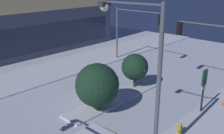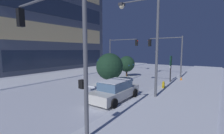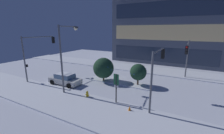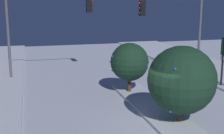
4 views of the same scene
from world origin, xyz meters
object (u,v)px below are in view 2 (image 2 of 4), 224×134
decorated_tree_median (110,67)px  traffic_light_corner_near_right (166,49)px  car_near (115,91)px  street_lamp_arched (146,33)px  fire_hydrant (163,85)px  decorated_tree_left_of_median (127,64)px  parking_info_sign (171,66)px  traffic_light_corner_far_right (121,48)px  traffic_light_corner_near_left (53,36)px  construction_cone (181,79)px

decorated_tree_median → traffic_light_corner_near_right: bearing=-24.0°
car_near → street_lamp_arched: 5.05m
traffic_light_corner_near_right → decorated_tree_median: bearing=66.0°
street_lamp_arched → fire_hydrant: 5.74m
decorated_tree_median → decorated_tree_left_of_median: (4.90, 0.70, -0.11)m
parking_info_sign → car_near: bearing=84.3°
traffic_light_corner_far_right → traffic_light_corner_near_right: bearing=-13.6°
fire_hydrant → traffic_light_corner_near_left: bearing=169.2°
fire_hydrant → parking_info_sign: size_ratio=0.25×
traffic_light_corner_near_left → decorated_tree_left_of_median: size_ratio=2.18×
traffic_light_corner_far_right → parking_info_sign: (-5.57, -10.23, -2.12)m
decorated_tree_left_of_median → traffic_light_corner_near_right: bearing=-53.1°
fire_hydrant → decorated_tree_median: (-1.29, 5.50, 1.59)m
traffic_light_corner_far_right → fire_hydrant: bearing=-40.4°
construction_cone → car_near: bearing=166.5°
traffic_light_corner_near_left → construction_cone: 16.36m
fire_hydrant → construction_cone: bearing=-5.7°
traffic_light_corner_near_right → parking_info_sign: (-3.48, -1.57, -1.95)m
traffic_light_corner_far_right → traffic_light_corner_near_right: 8.90m
traffic_light_corner_near_left → parking_info_sign: size_ratio=2.07×
fire_hydrant → construction_cone: size_ratio=1.43×
parking_info_sign → decorated_tree_left_of_median: 5.91m
traffic_light_corner_far_right → traffic_light_corner_near_left: (-19.40, -8.53, 0.34)m
street_lamp_arched → parking_info_sign: bearing=-98.2°
car_near → decorated_tree_left_of_median: 9.91m
fire_hydrant → traffic_light_corner_far_right: bearing=49.6°
traffic_light_corner_near_right → street_lamp_arched: street_lamp_arched is taller
car_near → traffic_light_corner_far_right: bearing=30.1°
decorated_tree_median → traffic_light_corner_far_right: bearing=26.1°
street_lamp_arched → decorated_tree_median: bearing=-27.6°
traffic_light_corner_near_right → decorated_tree_median: (-8.15, 3.64, -1.97)m
traffic_light_corner_near_left → decorated_tree_median: traffic_light_corner_near_left is taller
car_near → construction_cone: (10.45, -2.52, -0.44)m
parking_info_sign → traffic_light_corner_near_right: bearing=-60.2°
car_near → traffic_light_corner_far_right: 16.94m
construction_cone → traffic_light_corner_near_left: bearing=170.9°
parking_info_sign → decorated_tree_left_of_median: (0.23, 5.91, -0.14)m
traffic_light_corner_far_right → decorated_tree_median: 11.60m
car_near → traffic_light_corner_near_left: traffic_light_corner_near_left is taller
car_near → construction_cone: 10.76m
fire_hydrant → parking_info_sign: 3.76m
parking_info_sign → construction_cone: size_ratio=5.65×
fire_hydrant → decorated_tree_left_of_median: decorated_tree_left_of_median is taller
car_near → construction_cone: size_ratio=8.53×
traffic_light_corner_near_left → traffic_light_corner_near_right: bearing=-90.4°
car_near → fire_hydrant: bearing=-21.5°
street_lamp_arched → construction_cone: street_lamp_arched is taller
car_near → parking_info_sign: 8.93m
street_lamp_arched → decorated_tree_left_of_median: bearing=-56.5°
decorated_tree_left_of_median → construction_cone: 7.07m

